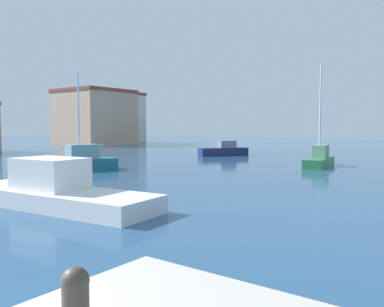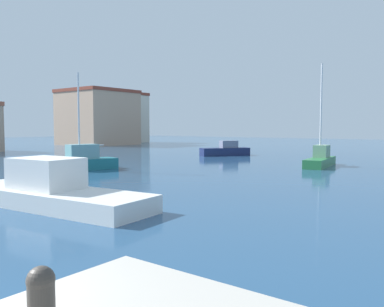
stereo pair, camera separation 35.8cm
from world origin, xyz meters
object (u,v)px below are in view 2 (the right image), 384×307
sailboat_teal_center_channel (80,161)px  motorboat_navy_inner_mooring (226,150)px  motorboat_white_distant_east (50,191)px  mooring_bollard (41,295)px  sailboat_green_far_left (320,159)px

sailboat_teal_center_channel → motorboat_navy_inner_mooring: bearing=-1.6°
sailboat_teal_center_channel → motorboat_white_distant_east: (-8.29, -9.18, -0.06)m
mooring_bollard → motorboat_white_distant_east: bearing=56.5°
sailboat_teal_center_channel → motorboat_white_distant_east: 12.37m
mooring_bollard → motorboat_navy_inner_mooring: mooring_bollard is taller
motorboat_navy_inner_mooring → sailboat_green_far_left: sailboat_green_far_left is taller
mooring_bollard → sailboat_green_far_left: 27.78m
motorboat_navy_inner_mooring → motorboat_white_distant_east: 27.02m
motorboat_white_distant_east → motorboat_navy_inner_mooring: bearing=18.8°
sailboat_teal_center_channel → motorboat_navy_inner_mooring: (17.30, -0.48, -0.11)m
sailboat_green_far_left → motorboat_white_distant_east: bearing=172.4°
mooring_bollard → motorboat_navy_inner_mooring: bearing=29.9°
mooring_bollard → sailboat_teal_center_channel: (14.72, 18.89, -0.77)m
motorboat_navy_inner_mooring → sailboat_teal_center_channel: bearing=178.4°
motorboat_white_distant_east → sailboat_green_far_left: bearing=-7.6°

